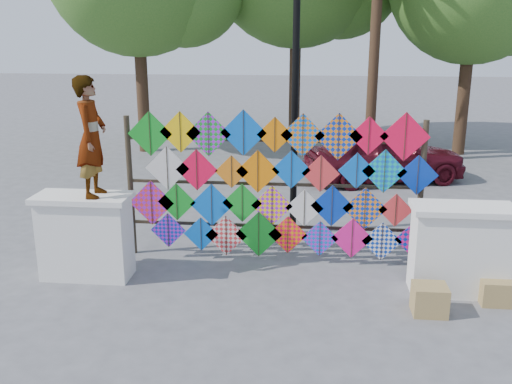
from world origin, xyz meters
TOP-DOWN VIEW (x-y plane):
  - ground at (0.00, 0.00)m, footprint 80.00×80.00m
  - parapet_left at (-2.70, -0.20)m, footprint 1.40×0.65m
  - parapet_right at (2.70, -0.20)m, footprint 1.40×0.65m
  - kite_rack at (0.08, 0.72)m, footprint 5.01×0.24m
  - vendor_woman at (-2.49, -0.20)m, footprint 0.45×0.65m
  - sedan at (2.37, 5.99)m, footprint 4.17×2.58m
  - lamppost at (0.30, 2.00)m, footprint 0.28×0.28m
  - cardboard_box_near at (2.19, -0.88)m, footprint 0.44×0.39m
  - cardboard_box_far at (3.14, -0.49)m, footprint 0.41×0.38m

SIDE VIEW (x-z plane):
  - ground at x=0.00m, z-range 0.00..0.00m
  - cardboard_box_far at x=3.14m, z-range 0.00..0.35m
  - cardboard_box_near at x=2.19m, z-range 0.00..0.39m
  - parapet_left at x=-2.70m, z-range 0.01..1.29m
  - parapet_right at x=2.70m, z-range 0.01..1.29m
  - sedan at x=2.37m, z-range 0.00..1.32m
  - kite_rack at x=0.08m, z-range 0.01..2.44m
  - vendor_woman at x=-2.49m, z-range 1.28..3.00m
  - lamppost at x=0.30m, z-range 0.46..4.92m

